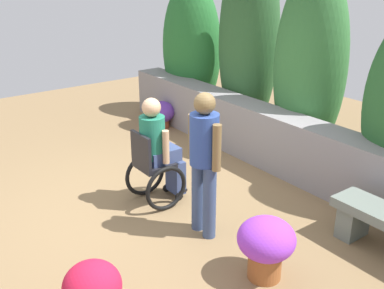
{
  "coord_description": "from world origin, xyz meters",
  "views": [
    {
      "loc": [
        4.12,
        -2.41,
        2.77
      ],
      "look_at": [
        0.29,
        0.42,
        0.85
      ],
      "focal_mm": 42.77,
      "sensor_mm": 36.0,
      "label": 1
    }
  ],
  "objects_px": {
    "person_in_wheelchair": "(157,155)",
    "flower_pot_red_accent": "(266,244)",
    "person_standing_companion": "(204,156)",
    "flower_pot_purple_near": "(161,113)"
  },
  "relations": [
    {
      "from": "person_standing_companion",
      "to": "flower_pot_purple_near",
      "type": "bearing_deg",
      "value": 168.21
    },
    {
      "from": "person_standing_companion",
      "to": "flower_pot_red_accent",
      "type": "distance_m",
      "value": 1.09
    },
    {
      "from": "person_standing_companion",
      "to": "flower_pot_purple_near",
      "type": "distance_m",
      "value": 3.54
    },
    {
      "from": "person_in_wheelchair",
      "to": "flower_pot_red_accent",
      "type": "relative_size",
      "value": 2.17
    },
    {
      "from": "person_in_wheelchair",
      "to": "person_standing_companion",
      "type": "xyz_separation_m",
      "value": [
        0.89,
        0.02,
        0.29
      ]
    },
    {
      "from": "person_in_wheelchair",
      "to": "flower_pot_purple_near",
      "type": "bearing_deg",
      "value": 136.45
    },
    {
      "from": "flower_pot_purple_near",
      "to": "flower_pot_red_accent",
      "type": "distance_m",
      "value": 4.36
    },
    {
      "from": "person_standing_companion",
      "to": "person_in_wheelchair",
      "type": "bearing_deg",
      "value": -165.18
    },
    {
      "from": "flower_pot_red_accent",
      "to": "flower_pot_purple_near",
      "type": "bearing_deg",
      "value": 159.81
    },
    {
      "from": "flower_pot_purple_near",
      "to": "flower_pot_red_accent",
      "type": "xyz_separation_m",
      "value": [
        4.09,
        -1.5,
        0.11
      ]
    }
  ]
}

